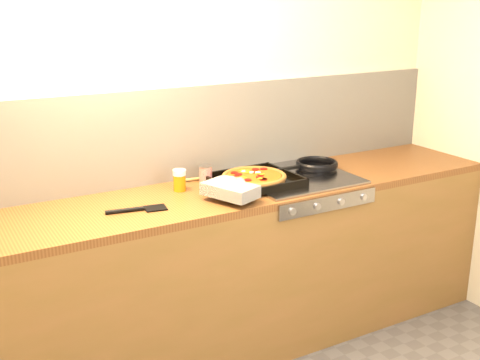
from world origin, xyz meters
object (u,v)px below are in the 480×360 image
juice_glass (179,180)px  pizza_on_tray (247,181)px  tomato_can (206,175)px  frying_pan (316,165)px

juice_glass → pizza_on_tray: bearing=-25.8°
pizza_on_tray → tomato_can: 0.24m
frying_pan → tomato_can: bearing=171.1°
tomato_can → pizza_on_tray: bearing=-53.5°
frying_pan → juice_glass: size_ratio=3.59×
pizza_on_tray → juice_glass: (-0.31, 0.15, 0.01)m
tomato_can → frying_pan: bearing=-8.9°
pizza_on_tray → juice_glass: 0.34m
pizza_on_tray → tomato_can: (-0.14, 0.19, 0.00)m
pizza_on_tray → juice_glass: juice_glass is taller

